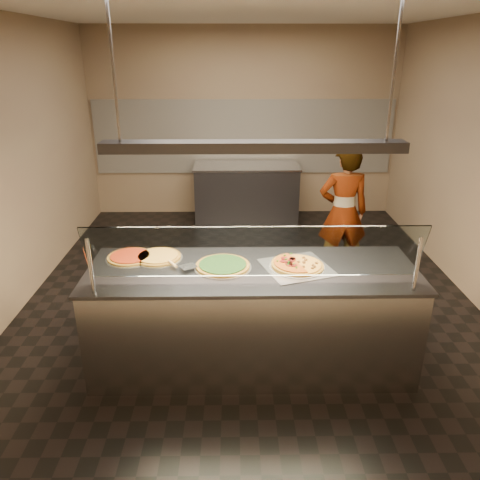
{
  "coord_description": "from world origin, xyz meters",
  "views": [
    {
      "loc": [
        -0.18,
        -4.79,
        2.62
      ],
      "look_at": [
        -0.12,
        -0.85,
        1.02
      ],
      "focal_mm": 35.0,
      "sensor_mm": 36.0,
      "label": 1
    }
  ],
  "objects_px": {
    "sneeze_guard": "(254,253)",
    "worker": "(343,212)",
    "heat_lamp_housing": "(254,147)",
    "half_pizza_sausage": "(310,265)",
    "perforated_tray": "(297,267)",
    "pizza_spatula": "(179,265)",
    "half_pizza_pepperoni": "(285,264)",
    "prep_table": "(246,193)",
    "serving_counter": "(252,317)",
    "pizza_cheese": "(158,256)",
    "pizza_tomato": "(130,256)",
    "pizza_spinach": "(223,265)"
  },
  "relations": [
    {
      "from": "prep_table",
      "to": "worker",
      "type": "height_order",
      "value": "worker"
    },
    {
      "from": "half_pizza_pepperoni",
      "to": "worker",
      "type": "xyz_separation_m",
      "value": [
        0.89,
        1.77,
        -0.15
      ]
    },
    {
      "from": "pizza_cheese",
      "to": "worker",
      "type": "height_order",
      "value": "worker"
    },
    {
      "from": "pizza_cheese",
      "to": "pizza_tomato",
      "type": "distance_m",
      "value": 0.25
    },
    {
      "from": "sneeze_guard",
      "to": "heat_lamp_housing",
      "type": "distance_m",
      "value": 0.8
    },
    {
      "from": "pizza_cheese",
      "to": "pizza_tomato",
      "type": "bearing_deg",
      "value": 179.14
    },
    {
      "from": "serving_counter",
      "to": "sneeze_guard",
      "type": "xyz_separation_m",
      "value": [
        -0.0,
        -0.34,
        0.76
      ]
    },
    {
      "from": "perforated_tray",
      "to": "pizza_spatula",
      "type": "relative_size",
      "value": 2.5
    },
    {
      "from": "sneeze_guard",
      "to": "worker",
      "type": "distance_m",
      "value": 2.46
    },
    {
      "from": "sneeze_guard",
      "to": "pizza_spinach",
      "type": "height_order",
      "value": "sneeze_guard"
    },
    {
      "from": "half_pizza_sausage",
      "to": "prep_table",
      "type": "distance_m",
      "value": 3.85
    },
    {
      "from": "serving_counter",
      "to": "pizza_cheese",
      "type": "height_order",
      "value": "pizza_cheese"
    },
    {
      "from": "sneeze_guard",
      "to": "half_pizza_sausage",
      "type": "height_order",
      "value": "sneeze_guard"
    },
    {
      "from": "pizza_spatula",
      "to": "heat_lamp_housing",
      "type": "relative_size",
      "value": 0.12
    },
    {
      "from": "heat_lamp_housing",
      "to": "half_pizza_pepperoni",
      "type": "bearing_deg",
      "value": 3.76
    },
    {
      "from": "pizza_spinach",
      "to": "pizza_tomato",
      "type": "xyz_separation_m",
      "value": [
        -0.82,
        0.2,
        -0.0
      ]
    },
    {
      "from": "sneeze_guard",
      "to": "heat_lamp_housing",
      "type": "relative_size",
      "value": 1.1
    },
    {
      "from": "half_pizza_pepperoni",
      "to": "pizza_spatula",
      "type": "distance_m",
      "value": 0.89
    },
    {
      "from": "pizza_cheese",
      "to": "pizza_spatula",
      "type": "height_order",
      "value": "pizza_spatula"
    },
    {
      "from": "perforated_tray",
      "to": "pizza_spinach",
      "type": "bearing_deg",
      "value": 178.17
    },
    {
      "from": "perforated_tray",
      "to": "heat_lamp_housing",
      "type": "relative_size",
      "value": 0.29
    },
    {
      "from": "pizza_tomato",
      "to": "perforated_tray",
      "type": "bearing_deg",
      "value": -8.56
    },
    {
      "from": "serving_counter",
      "to": "pizza_spatula",
      "type": "distance_m",
      "value": 0.79
    },
    {
      "from": "perforated_tray",
      "to": "pizza_tomato",
      "type": "height_order",
      "value": "pizza_tomato"
    },
    {
      "from": "sneeze_guard",
      "to": "perforated_tray",
      "type": "xyz_separation_m",
      "value": [
        0.38,
        0.36,
        -0.29
      ]
    },
    {
      "from": "pizza_spatula",
      "to": "half_pizza_pepperoni",
      "type": "bearing_deg",
      "value": -0.69
    },
    {
      "from": "half_pizza_pepperoni",
      "to": "pizza_spinach",
      "type": "relative_size",
      "value": 0.99
    },
    {
      "from": "heat_lamp_housing",
      "to": "pizza_spatula",
      "type": "bearing_deg",
      "value": 177.34
    },
    {
      "from": "half_pizza_sausage",
      "to": "heat_lamp_housing",
      "type": "distance_m",
      "value": 1.1
    },
    {
      "from": "serving_counter",
      "to": "heat_lamp_housing",
      "type": "height_order",
      "value": "heat_lamp_housing"
    },
    {
      "from": "half_pizza_sausage",
      "to": "worker",
      "type": "height_order",
      "value": "worker"
    },
    {
      "from": "sneeze_guard",
      "to": "half_pizza_sausage",
      "type": "xyz_separation_m",
      "value": [
        0.48,
        0.36,
        -0.27
      ]
    },
    {
      "from": "perforated_tray",
      "to": "sneeze_guard",
      "type": "bearing_deg",
      "value": -136.28
    },
    {
      "from": "half_pizza_pepperoni",
      "to": "pizza_spatula",
      "type": "xyz_separation_m",
      "value": [
        -0.88,
        0.01,
        -0.01
      ]
    },
    {
      "from": "pizza_spatula",
      "to": "worker",
      "type": "relative_size",
      "value": 0.16
    },
    {
      "from": "pizza_cheese",
      "to": "heat_lamp_housing",
      "type": "distance_m",
      "value": 1.32
    },
    {
      "from": "half_pizza_sausage",
      "to": "prep_table",
      "type": "xyz_separation_m",
      "value": [
        -0.43,
        3.8,
        -0.49
      ]
    },
    {
      "from": "heat_lamp_housing",
      "to": "worker",
      "type": "bearing_deg",
      "value": 56.89
    },
    {
      "from": "perforated_tray",
      "to": "prep_table",
      "type": "bearing_deg",
      "value": 94.81
    },
    {
      "from": "perforated_tray",
      "to": "prep_table",
      "type": "distance_m",
      "value": 3.84
    },
    {
      "from": "half_pizza_pepperoni",
      "to": "pizza_cheese",
      "type": "distance_m",
      "value": 1.11
    },
    {
      "from": "pizza_spatula",
      "to": "heat_lamp_housing",
      "type": "height_order",
      "value": "heat_lamp_housing"
    },
    {
      "from": "serving_counter",
      "to": "worker",
      "type": "height_order",
      "value": "worker"
    },
    {
      "from": "serving_counter",
      "to": "worker",
      "type": "distance_m",
      "value": 2.16
    },
    {
      "from": "pizza_cheese",
      "to": "heat_lamp_housing",
      "type": "bearing_deg",
      "value": -15.74
    },
    {
      "from": "sneeze_guard",
      "to": "worker",
      "type": "bearing_deg",
      "value": 61.32
    },
    {
      "from": "half_pizza_pepperoni",
      "to": "prep_table",
      "type": "distance_m",
      "value": 3.83
    },
    {
      "from": "sneeze_guard",
      "to": "pizza_spatula",
      "type": "bearing_deg",
      "value": 148.76
    },
    {
      "from": "serving_counter",
      "to": "half_pizza_pepperoni",
      "type": "height_order",
      "value": "half_pizza_pepperoni"
    },
    {
      "from": "serving_counter",
      "to": "half_pizza_pepperoni",
      "type": "distance_m",
      "value": 0.57
    }
  ]
}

